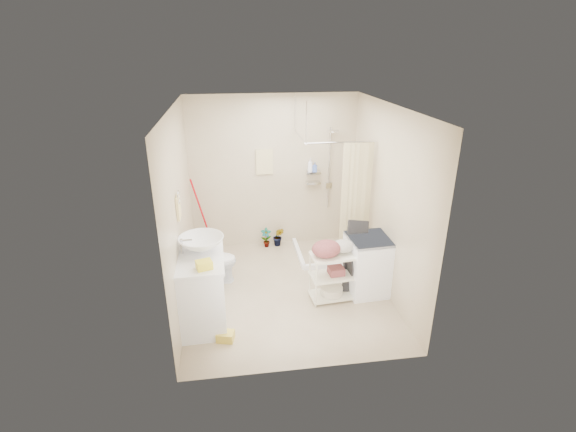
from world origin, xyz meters
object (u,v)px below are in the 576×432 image
Objects in this scene: toilet at (213,261)px; laundry_rack at (332,272)px; washing_machine at (368,265)px; vanity at (202,287)px.

toilet is 0.82× the size of laundry_rack.
washing_machine is 0.56m from laundry_rack.
toilet is 0.80× the size of washing_machine.
laundry_rack is at bearing -109.81° from toilet.
laundry_rack is at bearing 5.47° from vanity.
vanity reaches higher than laundry_rack.
toilet is 2.26m from washing_machine.
toilet is 1.78m from laundry_rack.
vanity is at bearing -175.06° from washing_machine.
vanity reaches higher than washing_machine.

